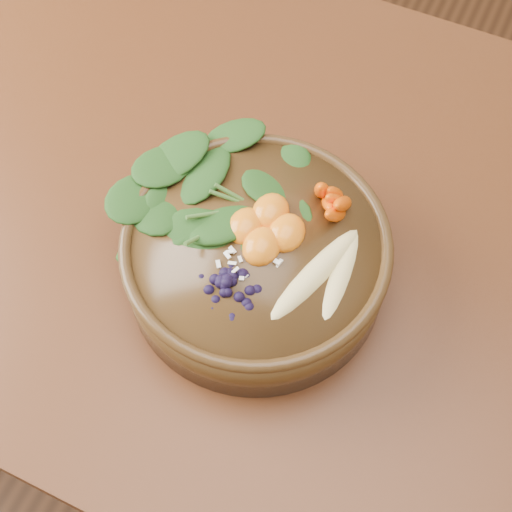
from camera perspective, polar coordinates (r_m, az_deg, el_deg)
ground at (r=1.64m, az=5.18°, el=-12.41°), size 4.00×4.00×0.00m
dining_table at (r=1.04m, az=8.03°, el=-1.58°), size 1.60×0.90×0.75m
stoneware_bowl at (r=0.88m, az=-0.00°, el=-0.32°), size 0.35×0.35×0.09m
kale_heap at (r=0.87m, az=-0.68°, el=6.70°), size 0.23×0.21×0.05m
carrot_cluster at (r=0.84m, az=6.48°, el=5.45°), size 0.07×0.07×0.09m
banana_halves at (r=0.82m, az=5.89°, el=-0.90°), size 0.09×0.18×0.03m
mandarin_cluster at (r=0.84m, az=0.82°, el=2.72°), size 0.10×0.11×0.04m
blueberry_pile at (r=0.80m, az=-2.20°, el=-1.76°), size 0.16×0.13×0.04m
coconut_flakes at (r=0.83m, az=-0.64°, el=0.07°), size 0.11×0.09×0.01m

